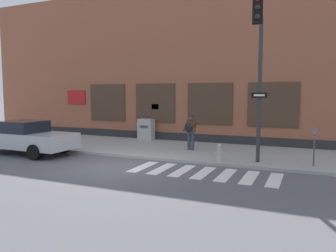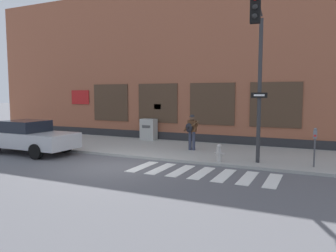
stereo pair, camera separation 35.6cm
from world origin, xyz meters
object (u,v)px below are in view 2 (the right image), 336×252
busker (192,130)px  traffic_light (258,59)px  red_car (29,137)px  fire_hydrant (219,153)px  utility_box (149,129)px  parking_meter (315,141)px

busker → traffic_light: size_ratio=0.30×
red_car → fire_hydrant: bearing=9.2°
utility_box → fire_hydrant: utility_box is taller
traffic_light → parking_meter: (1.90, 1.08, -2.92)m
red_car → parking_meter: bearing=9.0°
red_car → traffic_light: traffic_light is taller
utility_box → busker: bearing=-32.8°
traffic_light → parking_meter: traffic_light is taller
busker → parking_meter: 5.53m
utility_box → parking_meter: bearing=-23.0°
red_car → parking_meter: 12.25m
parking_meter → fire_hydrant: (-3.40, -0.52, -0.60)m
utility_box → fire_hydrant: (5.46, -4.28, -0.26)m
busker → red_car: bearing=-153.3°
fire_hydrant → traffic_light: bearing=-20.4°
utility_box → red_car: bearing=-119.7°
red_car → fire_hydrant: size_ratio=6.61×
busker → parking_meter: (5.33, -1.48, -0.01)m
red_car → traffic_light: 10.73m
busker → parking_meter: bearing=-15.6°
red_car → parking_meter: parking_meter is taller
busker → parking_meter: size_ratio=1.17×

